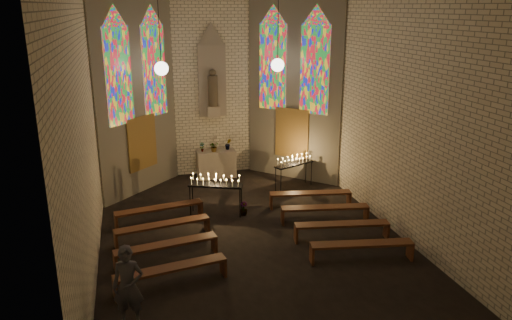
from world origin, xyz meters
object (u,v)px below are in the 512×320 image
at_px(altar, 216,164).
at_px(aisle_flower_pot, 244,208).
at_px(votive_stand_right, 294,162).
at_px(votive_stand_left, 215,183).
at_px(visitor, 128,286).

distance_m(altar, aisle_flower_pot, 3.72).
relative_size(aisle_flower_pot, votive_stand_right, 0.28).
bearing_deg(votive_stand_left, votive_stand_right, 49.72).
distance_m(altar, votive_stand_right, 3.05).
bearing_deg(altar, votive_stand_left, -100.48).
distance_m(aisle_flower_pot, votive_stand_left, 1.17).
relative_size(altar, aisle_flower_pot, 3.32).
bearing_deg(visitor, aisle_flower_pot, 66.82).
relative_size(altar, visitor, 0.83).
relative_size(votive_stand_left, votive_stand_right, 1.08).
height_order(votive_stand_left, votive_stand_right, votive_stand_left).
bearing_deg(votive_stand_right, altar, 119.32).
bearing_deg(altar, aisle_flower_pot, -87.56).
bearing_deg(votive_stand_right, aisle_flower_pot, -163.07).
height_order(altar, aisle_flower_pot, altar).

